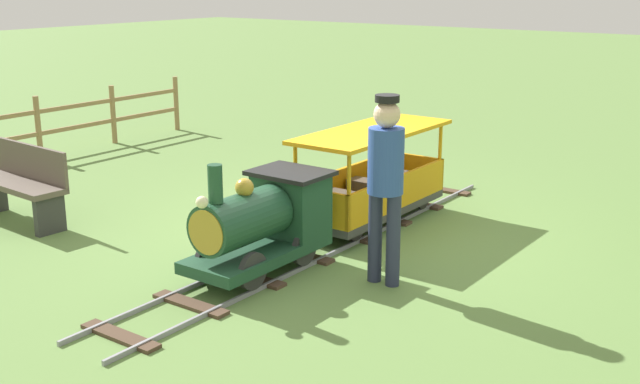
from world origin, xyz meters
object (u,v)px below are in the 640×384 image
at_px(locomotive, 264,220).
at_px(passenger_car, 372,185).
at_px(park_bench, 22,184).
at_px(conductor_person, 386,175).

bearing_deg(locomotive, passenger_car, -90.00).
distance_m(locomotive, park_bench, 3.05).
xyz_separation_m(locomotive, passenger_car, (0.00, -1.76, -0.06)).
xyz_separation_m(passenger_car, park_bench, (3.02, 2.14, -0.01)).
relative_size(passenger_car, conductor_person, 1.23).
xyz_separation_m(locomotive, park_bench, (3.02, 0.38, -0.07)).
height_order(locomotive, park_bench, locomotive).
bearing_deg(passenger_car, conductor_person, 126.02).
bearing_deg(locomotive, park_bench, 7.09).
xyz_separation_m(locomotive, conductor_person, (-0.99, -0.40, 0.47)).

